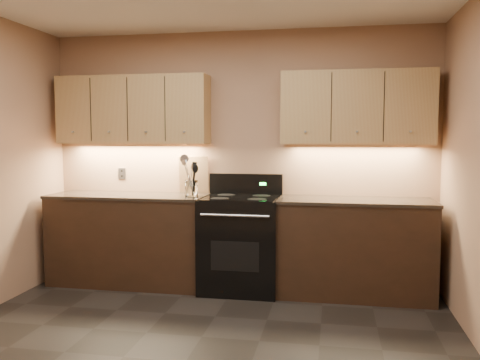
# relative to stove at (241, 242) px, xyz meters

# --- Properties ---
(wall_back) EXTENTS (4.00, 0.04, 2.60)m
(wall_back) POSITION_rel_stove_xyz_m (-0.08, 0.32, 0.82)
(wall_back) COLOR tan
(wall_back) RESTS_ON ground
(counter_left) EXTENTS (1.62, 0.62, 0.93)m
(counter_left) POSITION_rel_stove_xyz_m (-1.18, 0.02, -0.01)
(counter_left) COLOR black
(counter_left) RESTS_ON ground
(counter_right) EXTENTS (1.46, 0.62, 0.93)m
(counter_right) POSITION_rel_stove_xyz_m (1.10, 0.02, -0.01)
(counter_right) COLOR black
(counter_right) RESTS_ON ground
(stove) EXTENTS (0.76, 0.68, 1.14)m
(stove) POSITION_rel_stove_xyz_m (0.00, 0.00, 0.00)
(stove) COLOR black
(stove) RESTS_ON ground
(upper_cab_left) EXTENTS (1.60, 0.30, 0.70)m
(upper_cab_left) POSITION_rel_stove_xyz_m (-1.18, 0.17, 1.32)
(upper_cab_left) COLOR tan
(upper_cab_left) RESTS_ON wall_back
(upper_cab_right) EXTENTS (1.44, 0.30, 0.70)m
(upper_cab_right) POSITION_rel_stove_xyz_m (1.10, 0.17, 1.32)
(upper_cab_right) COLOR tan
(upper_cab_right) RESTS_ON wall_back
(outlet_plate) EXTENTS (0.08, 0.01, 0.12)m
(outlet_plate) POSITION_rel_stove_xyz_m (-1.38, 0.31, 0.64)
(outlet_plate) COLOR #B2B5BA
(outlet_plate) RESTS_ON wall_back
(utensil_crock) EXTENTS (0.15, 0.15, 0.16)m
(utensil_crock) POSITION_rel_stove_xyz_m (-0.50, -0.03, 0.53)
(utensil_crock) COLOR white
(utensil_crock) RESTS_ON counter_left
(cutting_board) EXTENTS (0.32, 0.11, 0.39)m
(cutting_board) POSITION_rel_stove_xyz_m (-0.56, 0.28, 0.65)
(cutting_board) COLOR tan
(cutting_board) RESTS_ON counter_left
(wooden_spoon) EXTENTS (0.11, 0.14, 0.34)m
(wooden_spoon) POSITION_rel_stove_xyz_m (-0.54, -0.04, 0.63)
(wooden_spoon) COLOR tan
(wooden_spoon) RESTS_ON utensil_crock
(black_spoon) EXTENTS (0.11, 0.09, 0.31)m
(black_spoon) POSITION_rel_stove_xyz_m (-0.50, -0.01, 0.62)
(black_spoon) COLOR black
(black_spoon) RESTS_ON utensil_crock
(black_turner) EXTENTS (0.11, 0.15, 0.35)m
(black_turner) POSITION_rel_stove_xyz_m (-0.48, -0.05, 0.64)
(black_turner) COLOR black
(black_turner) RESTS_ON utensil_crock
(steel_spatula) EXTENTS (0.21, 0.12, 0.39)m
(steel_spatula) POSITION_rel_stove_xyz_m (-0.48, -0.01, 0.65)
(steel_spatula) COLOR silver
(steel_spatula) RESTS_ON utensil_crock
(steel_skimmer) EXTENTS (0.21, 0.15, 0.42)m
(steel_skimmer) POSITION_rel_stove_xyz_m (-0.47, -0.04, 0.67)
(steel_skimmer) COLOR silver
(steel_skimmer) RESTS_ON utensil_crock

